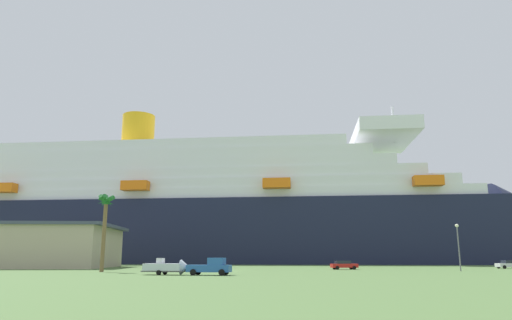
{
  "coord_description": "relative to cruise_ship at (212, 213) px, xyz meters",
  "views": [
    {
      "loc": [
        3.74,
        -77.57,
        2.43
      ],
      "look_at": [
        4.44,
        26.02,
        24.21
      ],
      "focal_mm": 32.07,
      "sensor_mm": 36.0,
      "label": 1
    }
  ],
  "objects": [
    {
      "name": "pickup_truck",
      "position": [
        8.03,
        -88.15,
        -15.14
      ],
      "size": [
        5.88,
        3.11,
        2.2
      ],
      "color": "#2659A5",
      "rests_on": "ground_plane"
    },
    {
      "name": "cruise_ship",
      "position": [
        0.0,
        0.0,
        0.0
      ],
      "size": [
        218.19,
        53.38,
        53.09
      ],
      "color": "#191E38",
      "rests_on": "ground_plane"
    },
    {
      "name": "parked_car_blue_suv",
      "position": [
        -21.68,
        -54.02,
        -15.35
      ],
      "size": [
        4.62,
        2.26,
        1.58
      ],
      "color": "#264C99",
      "rests_on": "ground_plane"
    },
    {
      "name": "palm_tree",
      "position": [
        -10.03,
        -75.57,
        -6.83
      ],
      "size": [
        2.79,
        2.79,
        12.09
      ],
      "color": "brown",
      "rests_on": "ground_plane"
    },
    {
      "name": "ground_plane",
      "position": [
        9.67,
        -40.83,
        -16.19
      ],
      "size": [
        600.0,
        600.0,
        0.0
      ],
      "primitive_type": "plane",
      "color": "#4C6B38"
    },
    {
      "name": "small_boat_on_trailer",
      "position": [
        2.48,
        -87.07,
        -15.22
      ],
      "size": [
        7.09,
        3.17,
        2.15
      ],
      "color": "#595960",
      "rests_on": "ground_plane"
    },
    {
      "name": "parked_car_red_hatchback",
      "position": [
        30.06,
        -62.87,
        -15.35
      ],
      "size": [
        4.98,
        2.5,
        1.58
      ],
      "color": "red",
      "rests_on": "ground_plane"
    },
    {
      "name": "parked_car_silver_sedan",
      "position": [
        63.39,
        -57.5,
        -15.35
      ],
      "size": [
        4.82,
        2.4,
        1.58
      ],
      "color": "silver",
      "rests_on": "ground_plane"
    },
    {
      "name": "street_lamp",
      "position": [
        47.13,
        -72.58,
        -11.2
      ],
      "size": [
        0.56,
        0.56,
        7.61
      ],
      "color": "slate",
      "rests_on": "ground_plane"
    }
  ]
}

